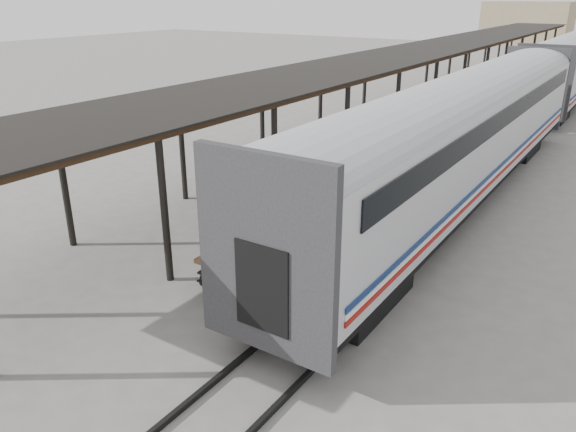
% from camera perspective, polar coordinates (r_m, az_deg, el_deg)
% --- Properties ---
extents(ground, '(160.00, 160.00, 0.00)m').
position_cam_1_polar(ground, '(16.12, -3.42, -4.88)').
color(ground, slate).
rests_on(ground, ground).
extents(train, '(3.45, 76.01, 4.01)m').
position_cam_1_polar(train, '(45.85, 27.09, 13.81)').
color(train, silver).
rests_on(train, ground).
extents(canopy, '(4.90, 64.30, 4.15)m').
position_cam_1_polar(canopy, '(37.64, 15.04, 16.15)').
color(canopy, '#422B19').
rests_on(canopy, ground).
extents(rails, '(1.54, 150.00, 0.12)m').
position_cam_1_polar(rails, '(46.38, 26.57, 10.64)').
color(rails, black).
rests_on(rails, ground).
extents(building_left, '(12.00, 8.00, 6.00)m').
position_cam_1_polar(building_left, '(95.44, 23.12, 17.59)').
color(building_left, tan).
rests_on(building_left, ground).
extents(baggage_cart, '(1.28, 2.42, 0.86)m').
position_cam_1_polar(baggage_cart, '(15.18, -4.76, -3.96)').
color(baggage_cart, brown).
rests_on(baggage_cart, ground).
extents(suitcase_stack, '(1.20, 1.13, 0.58)m').
position_cam_1_polar(suitcase_stack, '(15.34, -4.30, -1.95)').
color(suitcase_stack, '#3C3D3F').
rests_on(suitcase_stack, baggage_cart).
extents(luggage_tug, '(1.07, 1.48, 1.19)m').
position_cam_1_polar(luggage_tug, '(30.56, 14.02, 8.50)').
color(luggage_tug, maroon).
rests_on(luggage_tug, ground).
extents(porter, '(0.44, 0.62, 1.58)m').
position_cam_1_polar(porter, '(14.17, -5.69, -1.51)').
color(porter, navy).
rests_on(porter, baggage_cart).
extents(pedestrian, '(1.08, 0.74, 1.71)m').
position_cam_1_polar(pedestrian, '(29.31, 9.26, 8.93)').
color(pedestrian, black).
rests_on(pedestrian, ground).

